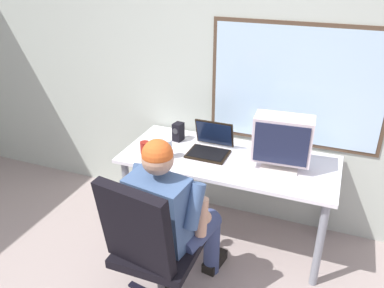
{
  "coord_description": "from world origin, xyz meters",
  "views": [
    {
      "loc": [
        0.72,
        -1.01,
        2.19
      ],
      "look_at": [
        -0.15,
        1.18,
        1.03
      ],
      "focal_mm": 37.03,
      "sensor_mm": 36.0,
      "label": 1
    }
  ],
  "objects_px": {
    "person_seated": "(171,213)",
    "coffee_mug": "(145,148)",
    "wine_glass": "(167,145)",
    "office_chair": "(148,242)",
    "desk": "(228,168)",
    "crt_monitor": "(283,140)",
    "laptop": "(211,144)",
    "desk_speaker": "(178,132)"
  },
  "relations": [
    {
      "from": "desk",
      "to": "wine_glass",
      "type": "height_order",
      "value": "wine_glass"
    },
    {
      "from": "person_seated",
      "to": "wine_glass",
      "type": "distance_m",
      "value": 0.62
    },
    {
      "from": "laptop",
      "to": "coffee_mug",
      "type": "bearing_deg",
      "value": -155.05
    },
    {
      "from": "desk",
      "to": "wine_glass",
      "type": "distance_m",
      "value": 0.52
    },
    {
      "from": "crt_monitor",
      "to": "coffee_mug",
      "type": "xyz_separation_m",
      "value": [
        -1.03,
        -0.16,
        -0.18
      ]
    },
    {
      "from": "office_chair",
      "to": "wine_glass",
      "type": "distance_m",
      "value": 0.85
    },
    {
      "from": "person_seated",
      "to": "desk_speaker",
      "type": "relative_size",
      "value": 7.98
    },
    {
      "from": "office_chair",
      "to": "crt_monitor",
      "type": "bearing_deg",
      "value": 57.28
    },
    {
      "from": "desk",
      "to": "desk_speaker",
      "type": "height_order",
      "value": "desk_speaker"
    },
    {
      "from": "wine_glass",
      "to": "coffee_mug",
      "type": "bearing_deg",
      "value": 178.39
    },
    {
      "from": "person_seated",
      "to": "coffee_mug",
      "type": "distance_m",
      "value": 0.71
    },
    {
      "from": "desk_speaker",
      "to": "coffee_mug",
      "type": "distance_m",
      "value": 0.35
    },
    {
      "from": "office_chair",
      "to": "coffee_mug",
      "type": "distance_m",
      "value": 0.91
    },
    {
      "from": "person_seated",
      "to": "coffee_mug",
      "type": "bearing_deg",
      "value": 131.28
    },
    {
      "from": "office_chair",
      "to": "person_seated",
      "type": "distance_m",
      "value": 0.27
    },
    {
      "from": "coffee_mug",
      "to": "crt_monitor",
      "type": "bearing_deg",
      "value": 8.97
    },
    {
      "from": "desk",
      "to": "desk_speaker",
      "type": "distance_m",
      "value": 0.54
    },
    {
      "from": "office_chair",
      "to": "coffee_mug",
      "type": "bearing_deg",
      "value": 118.22
    },
    {
      "from": "wine_glass",
      "to": "desk",
      "type": "bearing_deg",
      "value": 21.14
    },
    {
      "from": "wine_glass",
      "to": "desk_speaker",
      "type": "relative_size",
      "value": 1.0
    },
    {
      "from": "office_chair",
      "to": "coffee_mug",
      "type": "relative_size",
      "value": 10.76
    },
    {
      "from": "desk",
      "to": "office_chair",
      "type": "relative_size",
      "value": 1.58
    },
    {
      "from": "desk",
      "to": "person_seated",
      "type": "height_order",
      "value": "person_seated"
    },
    {
      "from": "office_chair",
      "to": "laptop",
      "type": "distance_m",
      "value": 1.03
    },
    {
      "from": "coffee_mug",
      "to": "laptop",
      "type": "bearing_deg",
      "value": 24.95
    },
    {
      "from": "office_chair",
      "to": "crt_monitor",
      "type": "relative_size",
      "value": 2.45
    },
    {
      "from": "desk_speaker",
      "to": "wine_glass",
      "type": "bearing_deg",
      "value": -82.02
    },
    {
      "from": "desk",
      "to": "crt_monitor",
      "type": "height_order",
      "value": "crt_monitor"
    },
    {
      "from": "desk_speaker",
      "to": "coffee_mug",
      "type": "height_order",
      "value": "desk_speaker"
    },
    {
      "from": "coffee_mug",
      "to": "desk_speaker",
      "type": "bearing_deg",
      "value": 64.51
    },
    {
      "from": "desk",
      "to": "crt_monitor",
      "type": "bearing_deg",
      "value": -0.5
    },
    {
      "from": "desk",
      "to": "coffee_mug",
      "type": "relative_size",
      "value": 16.97
    },
    {
      "from": "desk",
      "to": "coffee_mug",
      "type": "distance_m",
      "value": 0.68
    },
    {
      "from": "wine_glass",
      "to": "office_chair",
      "type": "bearing_deg",
      "value": -73.84
    },
    {
      "from": "wine_glass",
      "to": "crt_monitor",
      "type": "bearing_deg",
      "value": 11.39
    },
    {
      "from": "crt_monitor",
      "to": "wine_glass",
      "type": "bearing_deg",
      "value": -168.61
    },
    {
      "from": "crt_monitor",
      "to": "laptop",
      "type": "xyz_separation_m",
      "value": [
        -0.56,
        0.06,
        -0.16
      ]
    },
    {
      "from": "laptop",
      "to": "office_chair",
      "type": "bearing_deg",
      "value": -92.92
    },
    {
      "from": "person_seated",
      "to": "crt_monitor",
      "type": "xyz_separation_m",
      "value": [
        0.57,
        0.69,
        0.32
      ]
    },
    {
      "from": "person_seated",
      "to": "office_chair",
      "type": "bearing_deg",
      "value": -98.29
    },
    {
      "from": "person_seated",
      "to": "crt_monitor",
      "type": "bearing_deg",
      "value": 50.24
    },
    {
      "from": "desk",
      "to": "office_chair",
      "type": "distance_m",
      "value": 0.98
    }
  ]
}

